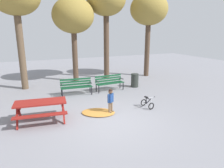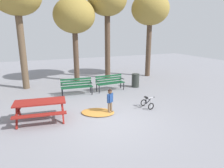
% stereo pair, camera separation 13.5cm
% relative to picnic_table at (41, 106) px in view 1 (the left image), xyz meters
% --- Properties ---
extents(ground, '(36.00, 36.00, 0.00)m').
position_rel_picnic_table_xyz_m(ground, '(2.31, -0.96, -0.59)').
color(ground, gray).
extents(picnic_table, '(1.95, 1.55, 0.79)m').
position_rel_picnic_table_xyz_m(picnic_table, '(0.00, 0.00, 0.00)').
color(picnic_table, maroon).
rests_on(picnic_table, ground).
extents(park_bench_far_left, '(1.63, 0.58, 0.85)m').
position_rel_picnic_table_xyz_m(park_bench_far_left, '(1.96, 2.65, -0.08)').
color(park_bench_far_left, '#144728').
rests_on(park_bench_far_left, ground).
extents(park_bench_left, '(1.63, 0.56, 0.85)m').
position_rel_picnic_table_xyz_m(park_bench_left, '(3.85, 2.72, -0.08)').
color(park_bench_left, '#144728').
rests_on(park_bench_left, ground).
extents(child_standing, '(0.33, 0.28, 1.02)m').
position_rel_picnic_table_xyz_m(child_standing, '(2.63, -0.30, 0.00)').
color(child_standing, '#7F664C').
rests_on(child_standing, ground).
extents(kids_bicycle, '(0.41, 0.59, 0.54)m').
position_rel_picnic_table_xyz_m(kids_bicycle, '(4.34, -0.38, -0.39)').
color(kids_bicycle, black).
rests_on(kids_bicycle, ground).
extents(leaf_pile, '(1.64, 1.49, 0.07)m').
position_rel_picnic_table_xyz_m(leaf_pile, '(2.17, -0.12, -0.56)').
color(leaf_pile, '#C68438').
rests_on(leaf_pile, ground).
extents(trash_bin, '(0.44, 0.44, 0.80)m').
position_rel_picnic_table_xyz_m(trash_bin, '(5.52, 2.79, -0.19)').
color(trash_bin, '#2D332D').
rests_on(trash_bin, ground).
extents(tree_center, '(2.60, 2.60, 5.27)m').
position_rel_picnic_table_xyz_m(tree_center, '(2.69, 5.70, 3.52)').
color(tree_center, brown).
rests_on(tree_center, ground).
extents(tree_right, '(2.60, 2.60, 6.38)m').
position_rel_picnic_table_xyz_m(tree_right, '(4.94, 5.80, 4.57)').
color(tree_right, brown).
rests_on(tree_right, ground).
extents(tree_far_right, '(2.60, 2.60, 5.81)m').
position_rel_picnic_table_xyz_m(tree_far_right, '(7.88, 5.21, 4.03)').
color(tree_far_right, brown).
rests_on(tree_far_right, ground).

